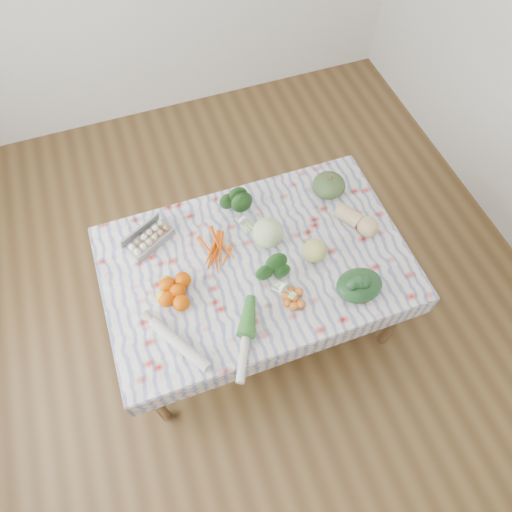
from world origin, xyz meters
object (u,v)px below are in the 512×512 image
Objects in this scene: kabocha_squash at (329,185)px; cabbage at (268,232)px; butternut_squash at (358,219)px; dining_table at (256,269)px; egg_carton at (151,240)px; grapefruit at (314,251)px.

cabbage reaches higher than kabocha_squash.
butternut_squash is at bearing -79.02° from kabocha_squash.
dining_table is 0.22m from cabbage.
dining_table is 6.32× the size of butternut_squash.
egg_carton is at bearing 136.59° from butternut_squash.
cabbage is 0.27m from grapefruit.
egg_carton is 1.16m from butternut_squash.
kabocha_squash reaches higher than butternut_squash.
kabocha_squash is (0.57, 0.31, 0.15)m from dining_table.
kabocha_squash is at bearing 24.25° from cabbage.
cabbage is 0.52m from butternut_squash.
dining_table is 9.39× the size of cabbage.
butternut_squash is 0.33m from grapefruit.
butternut_squash is (0.05, -0.28, -0.00)m from kabocha_squash.
kabocha_squash is 0.47m from grapefruit.
grapefruit reaches higher than kabocha_squash.
egg_carton is at bearing 149.17° from dining_table.
kabocha_squash is at bearing 56.14° from grapefruit.
butternut_squash is (0.51, -0.07, -0.03)m from cabbage.
dining_table is at bearing 153.17° from butternut_squash.
grapefruit is at bearing -52.85° from egg_carton.
grapefruit is at bearing -123.86° from kabocha_squash.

